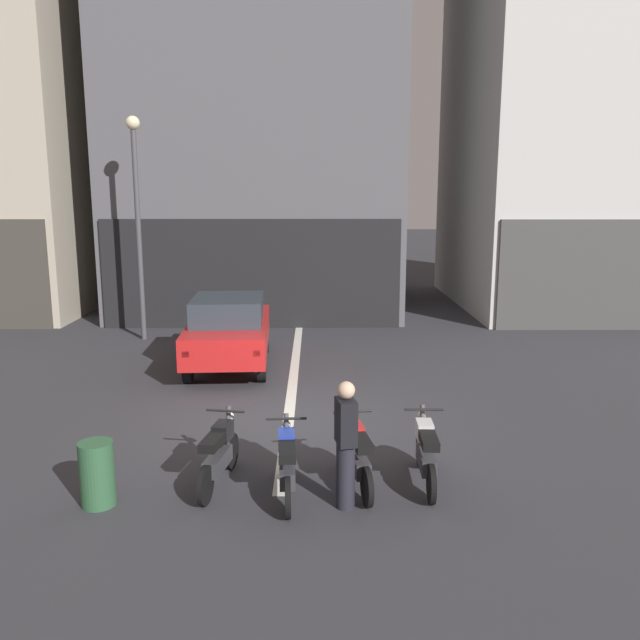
% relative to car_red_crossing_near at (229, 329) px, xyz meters
% --- Properties ---
extents(ground_plane, '(120.00, 120.00, 0.00)m').
position_rel_car_red_crossing_near_xyz_m(ground_plane, '(1.50, -3.57, -0.89)').
color(ground_plane, '#333338').
extents(lane_centre_line, '(0.20, 18.00, 0.01)m').
position_rel_car_red_crossing_near_xyz_m(lane_centre_line, '(1.50, 2.43, -0.88)').
color(lane_centre_line, silver).
rests_on(lane_centre_line, ground).
extents(building_mid_block, '(9.08, 8.34, 19.74)m').
position_rel_car_red_crossing_near_xyz_m(building_mid_block, '(0.11, 8.54, 8.97)').
color(building_mid_block, '#56565B').
rests_on(building_mid_block, ground).
extents(car_red_crossing_near, '(1.96, 4.18, 1.64)m').
position_rel_car_red_crossing_near_xyz_m(car_red_crossing_near, '(0.00, 0.00, 0.00)').
color(car_red_crossing_near, black).
rests_on(car_red_crossing_near, ground).
extents(street_lamp, '(0.36, 0.36, 5.89)m').
position_rel_car_red_crossing_near_xyz_m(street_lamp, '(-2.72, 2.89, 2.77)').
color(street_lamp, '#47474C').
rests_on(street_lamp, ground).
extents(motorcycle_black_row_leftmost, '(0.55, 1.66, 0.98)m').
position_rel_car_red_crossing_near_xyz_m(motorcycle_black_row_leftmost, '(0.66, -6.21, -0.43)').
color(motorcycle_black_row_leftmost, black).
rests_on(motorcycle_black_row_leftmost, ground).
extents(motorcycle_blue_row_left_mid, '(0.55, 1.67, 0.98)m').
position_rel_car_red_crossing_near_xyz_m(motorcycle_blue_row_left_mid, '(1.60, -6.55, -0.43)').
color(motorcycle_blue_row_left_mid, black).
rests_on(motorcycle_blue_row_left_mid, ground).
extents(motorcycle_red_row_centre, '(0.55, 1.66, 0.98)m').
position_rel_car_red_crossing_near_xyz_m(motorcycle_red_row_centre, '(2.54, -6.26, -0.43)').
color(motorcycle_red_row_centre, black).
rests_on(motorcycle_red_row_centre, ground).
extents(motorcycle_white_row_right_mid, '(0.55, 1.67, 0.98)m').
position_rel_car_red_crossing_near_xyz_m(motorcycle_white_row_right_mid, '(3.49, -6.18, -0.43)').
color(motorcycle_white_row_right_mid, black).
rests_on(motorcycle_white_row_right_mid, ground).
extents(person_by_motorcycles, '(0.29, 0.40, 1.67)m').
position_rel_car_red_crossing_near_xyz_m(person_by_motorcycles, '(2.36, -6.88, -0.03)').
color(person_by_motorcycles, '#23232D').
rests_on(person_by_motorcycles, ground).
extents(trash_bin, '(0.44, 0.44, 0.85)m').
position_rel_car_red_crossing_near_xyz_m(trash_bin, '(-0.82, -6.79, -0.46)').
color(trash_bin, '#2D5938').
rests_on(trash_bin, ground).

